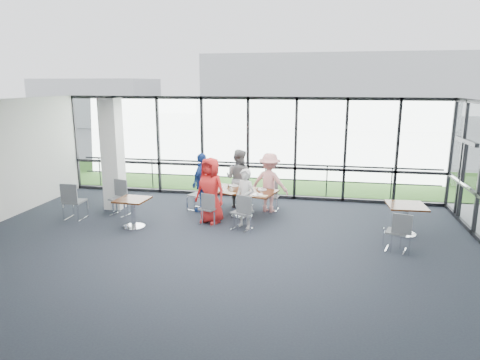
% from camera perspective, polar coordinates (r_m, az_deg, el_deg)
% --- Properties ---
extents(floor, '(12.00, 10.00, 0.02)m').
position_cam_1_polar(floor, '(9.27, -4.46, -10.13)').
color(floor, '#232632').
rests_on(floor, ground).
extents(ceiling, '(12.00, 10.00, 0.04)m').
position_cam_1_polar(ceiling, '(8.55, -4.83, 10.11)').
color(ceiling, white).
rests_on(ceiling, ground).
extents(wall_front, '(12.00, 0.10, 3.20)m').
position_cam_1_polar(wall_front, '(4.44, -22.90, -14.88)').
color(wall_front, silver).
rests_on(wall_front, ground).
extents(curtain_wall_back, '(12.00, 0.10, 3.20)m').
position_cam_1_polar(curtain_wall_back, '(13.57, 1.07, 4.32)').
color(curtain_wall_back, white).
rests_on(curtain_wall_back, ground).
extents(exit_door, '(0.12, 1.60, 2.10)m').
position_cam_1_polar(exit_door, '(12.77, 27.51, -0.18)').
color(exit_door, black).
rests_on(exit_door, ground).
extents(structural_column, '(0.50, 0.50, 3.20)m').
position_cam_1_polar(structural_column, '(12.84, -16.61, 3.31)').
color(structural_column, white).
rests_on(structural_column, ground).
extents(apron, '(80.00, 70.00, 0.02)m').
position_cam_1_polar(apron, '(18.72, 3.72, 1.60)').
color(apron, gray).
rests_on(apron, ground).
extents(grass_strip, '(80.00, 5.00, 0.01)m').
position_cam_1_polar(grass_strip, '(16.77, 2.83, 0.41)').
color(grass_strip, '#345E1B').
rests_on(grass_strip, ground).
extents(hangar_main, '(24.00, 10.00, 6.00)m').
position_cam_1_polar(hangar_main, '(40.26, 13.74, 11.54)').
color(hangar_main, silver).
rests_on(hangar_main, ground).
extents(hangar_aux, '(10.00, 6.00, 4.00)m').
position_cam_1_polar(hangar_aux, '(41.56, -18.50, 9.90)').
color(hangar_aux, silver).
rests_on(hangar_aux, ground).
extents(guard_rail, '(12.00, 0.06, 0.06)m').
position_cam_1_polar(guard_rail, '(14.35, 1.47, 0.31)').
color(guard_rail, '#2D2D33').
rests_on(guard_rail, ground).
extents(main_table, '(2.01, 1.43, 0.75)m').
position_cam_1_polar(main_table, '(11.67, 0.28, -2.00)').
color(main_table, '#3C1B0D').
rests_on(main_table, ground).
extents(side_table_left, '(0.81, 0.81, 0.75)m').
position_cam_1_polar(side_table_left, '(11.14, -14.13, -3.12)').
color(side_table_left, '#3C1B0D').
rests_on(side_table_left, ground).
extents(side_table_right, '(0.92, 0.92, 0.75)m').
position_cam_1_polar(side_table_right, '(11.02, 21.26, -3.67)').
color(side_table_right, '#3C1B0D').
rests_on(side_table_right, ground).
extents(diner_near_left, '(0.98, 0.80, 1.74)m').
position_cam_1_polar(diner_near_left, '(11.16, -3.94, -1.39)').
color(diner_near_left, red).
rests_on(diner_near_left, ground).
extents(diner_near_right, '(0.68, 0.62, 1.52)m').
position_cam_1_polar(diner_near_right, '(10.77, 0.69, -2.49)').
color(diner_near_right, silver).
rests_on(diner_near_right, ground).
extents(diner_far_left, '(0.96, 0.75, 1.73)m').
position_cam_1_polar(diner_far_left, '(12.53, -0.17, 0.20)').
color(diner_far_left, slate).
rests_on(diner_far_left, ground).
extents(diner_far_right, '(1.19, 0.81, 1.69)m').
position_cam_1_polar(diner_far_right, '(12.12, 3.96, -0.37)').
color(diner_far_right, pink).
rests_on(diner_far_right, ground).
extents(diner_end, '(0.79, 1.10, 1.69)m').
position_cam_1_polar(diner_end, '(12.19, -4.97, -0.32)').
color(diner_end, navy).
rests_on(diner_end, ground).
extents(chair_main_nl, '(0.50, 0.50, 0.83)m').
position_cam_1_polar(chair_main_nl, '(11.15, -4.25, -3.81)').
color(chair_main_nl, slate).
rests_on(chair_main_nl, ground).
extents(chair_main_nr, '(0.58, 0.58, 0.90)m').
position_cam_1_polar(chair_main_nr, '(10.69, 0.30, -4.32)').
color(chair_main_nr, slate).
rests_on(chair_main_nr, ground).
extents(chair_main_fl, '(0.59, 0.59, 0.89)m').
position_cam_1_polar(chair_main_fl, '(12.73, 0.45, -1.56)').
color(chair_main_fl, slate).
rests_on(chair_main_fl, ground).
extents(chair_main_fr, '(0.44, 0.44, 0.81)m').
position_cam_1_polar(chair_main_fr, '(12.35, 4.20, -2.22)').
color(chair_main_fr, slate).
rests_on(chair_main_fr, ground).
extents(chair_main_end, '(0.56, 0.56, 0.89)m').
position_cam_1_polar(chair_main_end, '(12.41, -5.68, -1.99)').
color(chair_main_end, slate).
rests_on(chair_main_end, ground).
extents(chair_spare_la, '(0.51, 0.51, 1.00)m').
position_cam_1_polar(chair_spare_la, '(12.31, -21.17, -2.67)').
color(chair_spare_la, slate).
rests_on(chair_spare_la, ground).
extents(chair_spare_lb, '(0.57, 0.57, 0.94)m').
position_cam_1_polar(chair_spare_lb, '(12.29, -15.72, -2.43)').
color(chair_spare_lb, slate).
rests_on(chair_spare_lb, ground).
extents(chair_spare_r, '(0.54, 0.54, 0.87)m').
position_cam_1_polar(chair_spare_r, '(9.96, 20.19, -6.51)').
color(chair_spare_r, slate).
rests_on(chair_spare_r, ground).
extents(plate_nl, '(0.24, 0.24, 0.01)m').
position_cam_1_polar(plate_nl, '(11.63, -2.75, -1.35)').
color(plate_nl, white).
rests_on(plate_nl, main_table).
extents(plate_nr, '(0.28, 0.28, 0.01)m').
position_cam_1_polar(plate_nr, '(11.16, 2.37, -1.96)').
color(plate_nr, white).
rests_on(plate_nr, main_table).
extents(plate_fl, '(0.27, 0.27, 0.01)m').
position_cam_1_polar(plate_fl, '(12.11, -0.82, -0.77)').
color(plate_fl, white).
rests_on(plate_fl, main_table).
extents(plate_fr, '(0.25, 0.25, 0.01)m').
position_cam_1_polar(plate_fr, '(11.69, 2.96, -1.28)').
color(plate_fr, white).
rests_on(plate_fr, main_table).
extents(plate_end, '(0.26, 0.26, 0.01)m').
position_cam_1_polar(plate_end, '(11.94, -2.96, -0.98)').
color(plate_end, white).
rests_on(plate_end, main_table).
extents(tumbler_a, '(0.07, 0.07, 0.13)m').
position_cam_1_polar(tumbler_a, '(11.52, -1.27, -1.18)').
color(tumbler_a, white).
rests_on(tumbler_a, main_table).
extents(tumbler_b, '(0.08, 0.08, 0.15)m').
position_cam_1_polar(tumbler_b, '(11.33, 1.14, -1.37)').
color(tumbler_b, white).
rests_on(tumbler_b, main_table).
extents(tumbler_c, '(0.07, 0.07, 0.14)m').
position_cam_1_polar(tumbler_c, '(11.76, 0.99, -0.85)').
color(tumbler_c, white).
rests_on(tumbler_c, main_table).
extents(tumbler_d, '(0.07, 0.07, 0.15)m').
position_cam_1_polar(tumbler_d, '(11.78, -2.68, -0.84)').
color(tumbler_d, white).
rests_on(tumbler_d, main_table).
extents(menu_a, '(0.37, 0.33, 0.00)m').
position_cam_1_polar(menu_a, '(11.34, -1.41, -1.74)').
color(menu_a, white).
rests_on(menu_a, main_table).
extents(menu_b, '(0.31, 0.26, 0.00)m').
position_cam_1_polar(menu_b, '(11.09, 2.97, -2.09)').
color(menu_b, white).
rests_on(menu_b, main_table).
extents(menu_c, '(0.31, 0.24, 0.00)m').
position_cam_1_polar(menu_c, '(11.89, 1.63, -1.06)').
color(menu_c, white).
rests_on(menu_c, main_table).
extents(condiment_caddy, '(0.10, 0.07, 0.04)m').
position_cam_1_polar(condiment_caddy, '(11.67, 0.54, -1.23)').
color(condiment_caddy, black).
rests_on(condiment_caddy, main_table).
extents(ketchup_bottle, '(0.06, 0.06, 0.18)m').
position_cam_1_polar(ketchup_bottle, '(11.60, 0.63, -0.95)').
color(ketchup_bottle, '#9C1E00').
rests_on(ketchup_bottle, main_table).
extents(green_bottle, '(0.05, 0.05, 0.20)m').
position_cam_1_polar(green_bottle, '(11.63, 0.54, -0.86)').
color(green_bottle, '#277D36').
rests_on(green_bottle, main_table).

